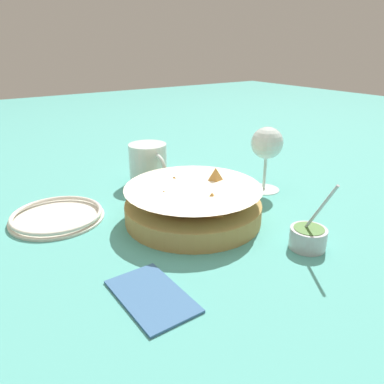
{
  "coord_description": "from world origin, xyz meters",
  "views": [
    {
      "loc": [
        0.55,
        -0.41,
        0.33
      ],
      "look_at": [
        -0.0,
        -0.03,
        0.06
      ],
      "focal_mm": 35.0,
      "sensor_mm": 36.0,
      "label": 1
    }
  ],
  "objects_px": {
    "wine_glass": "(267,146)",
    "beer_mug": "(149,165)",
    "side_plate": "(57,216)",
    "sauce_cup": "(308,237)",
    "food_basket": "(192,204)"
  },
  "relations": [
    {
      "from": "wine_glass",
      "to": "beer_mug",
      "type": "distance_m",
      "value": 0.29
    },
    {
      "from": "wine_glass",
      "to": "side_plate",
      "type": "bearing_deg",
      "value": -104.49
    },
    {
      "from": "sauce_cup",
      "to": "food_basket",
      "type": "bearing_deg",
      "value": -154.32
    },
    {
      "from": "food_basket",
      "to": "wine_glass",
      "type": "distance_m",
      "value": 0.24
    },
    {
      "from": "side_plate",
      "to": "beer_mug",
      "type": "bearing_deg",
      "value": 107.97
    },
    {
      "from": "sauce_cup",
      "to": "side_plate",
      "type": "height_order",
      "value": "sauce_cup"
    },
    {
      "from": "sauce_cup",
      "to": "wine_glass",
      "type": "distance_m",
      "value": 0.28
    },
    {
      "from": "sauce_cup",
      "to": "wine_glass",
      "type": "bearing_deg",
      "value": 150.97
    },
    {
      "from": "sauce_cup",
      "to": "beer_mug",
      "type": "xyz_separation_m",
      "value": [
        -0.43,
        -0.07,
        0.02
      ]
    },
    {
      "from": "sauce_cup",
      "to": "beer_mug",
      "type": "relative_size",
      "value": 0.98
    },
    {
      "from": "sauce_cup",
      "to": "wine_glass",
      "type": "height_order",
      "value": "wine_glass"
    },
    {
      "from": "wine_glass",
      "to": "food_basket",
      "type": "bearing_deg",
      "value": -81.76
    },
    {
      "from": "food_basket",
      "to": "sauce_cup",
      "type": "distance_m",
      "value": 0.23
    },
    {
      "from": "sauce_cup",
      "to": "wine_glass",
      "type": "relative_size",
      "value": 0.85
    },
    {
      "from": "wine_glass",
      "to": "side_plate",
      "type": "xyz_separation_m",
      "value": [
        -0.12,
        -0.45,
        -0.1
      ]
    }
  ]
}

